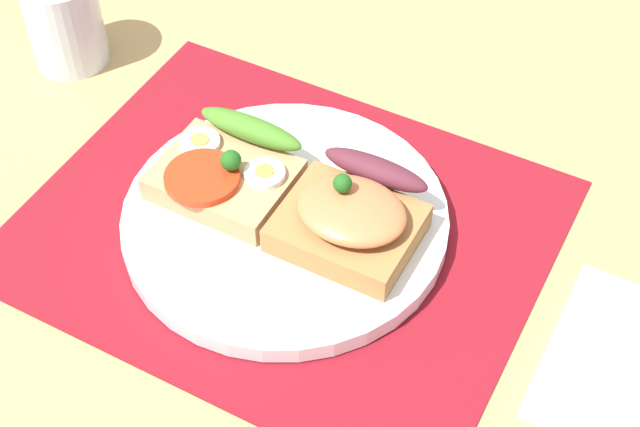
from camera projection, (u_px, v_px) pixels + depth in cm
name	position (u px, v px, depth cm)	size (l,w,h in cm)	color
ground_plane	(286.00, 242.00, 73.94)	(120.00, 90.00, 3.20)	tan
placemat	(286.00, 227.00, 72.64)	(38.62, 31.41, 0.30)	maroon
plate	(285.00, 219.00, 71.97)	(24.77, 24.77, 1.49)	white
sandwich_egg_tomato	(226.00, 172.00, 72.15)	(10.19, 9.69, 4.26)	tan
sandwich_salmon	(352.00, 215.00, 68.58)	(9.93, 9.69, 5.53)	#9C6F3C
drinking_glass	(65.00, 21.00, 83.36)	(6.65, 6.65, 8.34)	silver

